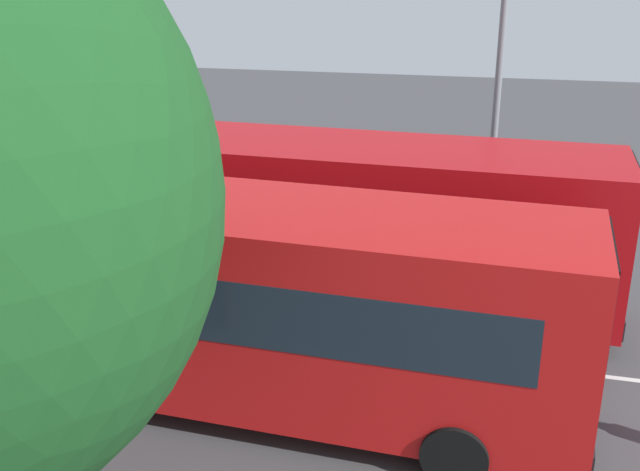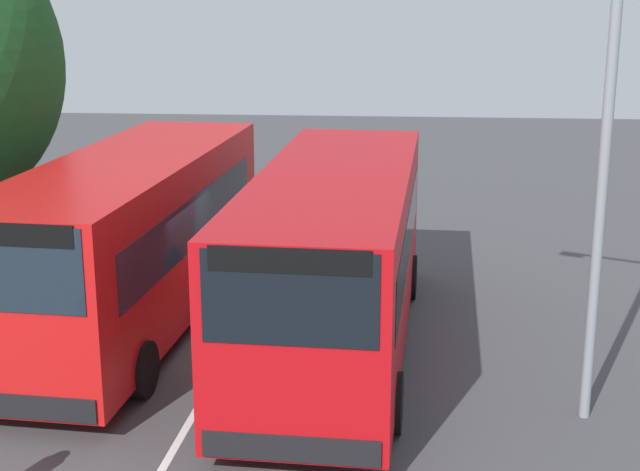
% 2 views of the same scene
% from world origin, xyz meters
% --- Properties ---
extents(ground_plane, '(60.75, 60.75, 0.00)m').
position_xyz_m(ground_plane, '(0.00, 0.00, 0.00)').
color(ground_plane, '#424244').
extents(bus_far_left, '(9.63, 3.23, 3.23)m').
position_xyz_m(bus_far_left, '(-0.55, -2.05, 1.76)').
color(bus_far_left, red).
rests_on(bus_far_left, ground).
extents(bus_center_left, '(9.58, 3.03, 3.23)m').
position_xyz_m(bus_center_left, '(0.35, 1.80, 1.76)').
color(bus_center_left, '#B70C11').
rests_on(bus_center_left, ground).
extents(street_lamp, '(1.10, 2.11, 6.84)m').
position_xyz_m(street_lamp, '(2.56, 5.52, 3.97)').
color(street_lamp, gray).
rests_on(street_lamp, ground).
extents(lane_stripe_outer_left, '(11.48, 0.61, 0.01)m').
position_xyz_m(lane_stripe_outer_left, '(0.00, 0.00, 0.00)').
color(lane_stripe_outer_left, silver).
rests_on(lane_stripe_outer_left, ground).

